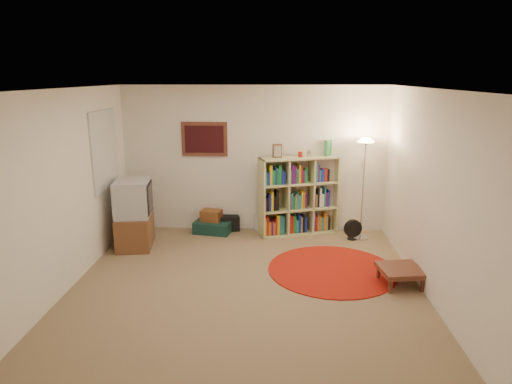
% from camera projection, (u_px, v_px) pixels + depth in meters
% --- Properties ---
extents(room, '(4.54, 4.54, 2.54)m').
position_uv_depth(room, '(242.00, 190.00, 5.68)').
color(room, '#876D4F').
rests_on(room, ground).
extents(bookshelf, '(1.38, 0.77, 1.60)m').
position_uv_depth(bookshelf, '(297.00, 197.00, 7.76)').
color(bookshelf, '#C3C382').
rests_on(bookshelf, ground).
extents(floor_lamp, '(0.41, 0.41, 1.69)m').
position_uv_depth(floor_lamp, '(365.00, 156.00, 7.30)').
color(floor_lamp, silver).
rests_on(floor_lamp, ground).
extents(floor_fan, '(0.31, 0.19, 0.34)m').
position_uv_depth(floor_fan, '(353.00, 230.00, 7.54)').
color(floor_fan, black).
rests_on(floor_fan, ground).
extents(tv_stand, '(0.61, 0.80, 1.08)m').
position_uv_depth(tv_stand, '(134.00, 215.00, 7.17)').
color(tv_stand, brown).
rests_on(tv_stand, ground).
extents(dvd_box, '(0.35, 0.32, 0.10)m').
position_uv_depth(dvd_box, '(131.00, 247.00, 7.10)').
color(dvd_box, '#B7B7BC').
rests_on(dvd_box, ground).
extents(suitcase, '(0.68, 0.51, 0.20)m').
position_uv_depth(suitcase, '(213.00, 227.00, 7.90)').
color(suitcase, '#12332E').
rests_on(suitcase, ground).
extents(wicker_basket, '(0.38, 0.31, 0.19)m').
position_uv_depth(wicker_basket, '(211.00, 215.00, 7.89)').
color(wicker_basket, brown).
rests_on(wicker_basket, suitcase).
extents(duffel_bag, '(0.44, 0.40, 0.26)m').
position_uv_depth(duffel_bag, '(228.00, 222.00, 8.05)').
color(duffel_bag, black).
rests_on(duffel_bag, ground).
extents(paper_towel, '(0.15, 0.15, 0.27)m').
position_uv_depth(paper_towel, '(258.00, 223.00, 7.99)').
color(paper_towel, silver).
rests_on(paper_towel, ground).
extents(red_rug, '(1.79, 1.79, 0.02)m').
position_uv_depth(red_rug, '(332.00, 270.00, 6.39)').
color(red_rug, '#9A150B').
rests_on(red_rug, ground).
extents(side_table, '(0.59, 0.59, 0.24)m').
position_uv_depth(side_table, '(401.00, 271.00, 5.89)').
color(side_table, '#51271C').
rests_on(side_table, ground).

